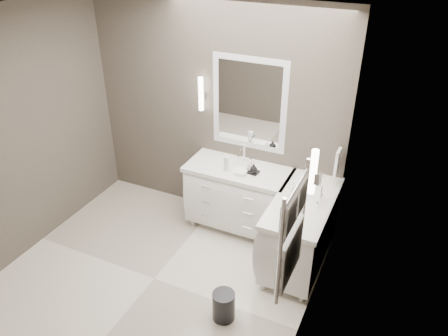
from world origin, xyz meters
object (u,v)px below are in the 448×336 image
at_px(vanity_right, 301,228).
at_px(towel_ladder, 291,237).
at_px(waste_bin, 224,306).
at_px(vanity_back, 238,194).

height_order(vanity_right, towel_ladder, towel_ladder).
xyz_separation_m(towel_ladder, waste_bin, (-0.65, 0.24, -1.24)).
distance_m(vanity_back, waste_bin, 1.49).
height_order(vanity_back, towel_ladder, towel_ladder).
bearing_deg(waste_bin, vanity_back, 108.05).
height_order(vanity_back, vanity_right, same).
xyz_separation_m(vanity_right, waste_bin, (-0.43, -1.06, -0.33)).
bearing_deg(waste_bin, vanity_right, 68.07).
distance_m(vanity_right, waste_bin, 1.19).
bearing_deg(vanity_right, vanity_back, 159.62).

